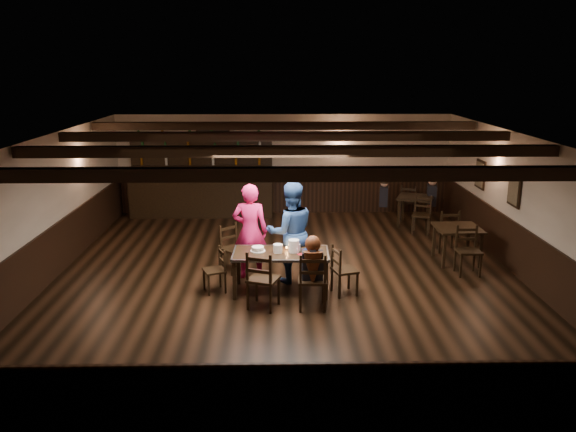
{
  "coord_description": "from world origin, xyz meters",
  "views": [
    {
      "loc": [
        -0.17,
        -10.14,
        3.96
      ],
      "look_at": [
        0.02,
        0.2,
        1.18
      ],
      "focal_mm": 35.0,
      "sensor_mm": 36.0,
      "label": 1
    }
  ],
  "objects_px": {
    "chair_near_left": "(261,276)",
    "bar_counter": "(202,189)",
    "dining_table": "(281,256)",
    "woman_pink": "(250,231)",
    "cake": "(258,249)",
    "chair_near_right": "(313,277)",
    "man_blue": "(291,232)"
  },
  "relations": [
    {
      "from": "woman_pink",
      "to": "cake",
      "type": "height_order",
      "value": "woman_pink"
    },
    {
      "from": "cake",
      "to": "bar_counter",
      "type": "bearing_deg",
      "value": 107.52
    },
    {
      "from": "dining_table",
      "to": "cake",
      "type": "relative_size",
      "value": 6.41
    },
    {
      "from": "cake",
      "to": "bar_counter",
      "type": "xyz_separation_m",
      "value": [
        -1.69,
        5.34,
        -0.07
      ]
    },
    {
      "from": "man_blue",
      "to": "dining_table",
      "type": "bearing_deg",
      "value": 60.77
    },
    {
      "from": "man_blue",
      "to": "chair_near_left",
      "type": "bearing_deg",
      "value": 57.88
    },
    {
      "from": "chair_near_right",
      "to": "man_blue",
      "type": "height_order",
      "value": "man_blue"
    },
    {
      "from": "cake",
      "to": "man_blue",
      "type": "bearing_deg",
      "value": 39.92
    },
    {
      "from": "chair_near_left",
      "to": "bar_counter",
      "type": "relative_size",
      "value": 0.25
    },
    {
      "from": "dining_table",
      "to": "woman_pink",
      "type": "relative_size",
      "value": 0.94
    },
    {
      "from": "dining_table",
      "to": "woman_pink",
      "type": "xyz_separation_m",
      "value": [
        -0.57,
        0.73,
        0.24
      ]
    },
    {
      "from": "chair_near_left",
      "to": "bar_counter",
      "type": "xyz_separation_m",
      "value": [
        -1.77,
        6.16,
        0.13
      ]
    },
    {
      "from": "dining_table",
      "to": "chair_near_right",
      "type": "relative_size",
      "value": 1.73
    },
    {
      "from": "bar_counter",
      "to": "man_blue",
      "type": "bearing_deg",
      "value": -64.77
    },
    {
      "from": "dining_table",
      "to": "bar_counter",
      "type": "xyz_separation_m",
      "value": [
        -2.09,
        5.41,
        0.04
      ]
    },
    {
      "from": "woman_pink",
      "to": "bar_counter",
      "type": "relative_size",
      "value": 0.46
    },
    {
      "from": "chair_near_right",
      "to": "cake",
      "type": "height_order",
      "value": "chair_near_right"
    },
    {
      "from": "dining_table",
      "to": "man_blue",
      "type": "bearing_deg",
      "value": 71.52
    },
    {
      "from": "woman_pink",
      "to": "dining_table",
      "type": "bearing_deg",
      "value": 133.91
    },
    {
      "from": "chair_near_left",
      "to": "bar_counter",
      "type": "height_order",
      "value": "bar_counter"
    },
    {
      "from": "chair_near_left",
      "to": "man_blue",
      "type": "height_order",
      "value": "man_blue"
    },
    {
      "from": "chair_near_right",
      "to": "man_blue",
      "type": "relative_size",
      "value": 0.53
    },
    {
      "from": "bar_counter",
      "to": "woman_pink",
      "type": "bearing_deg",
      "value": -71.97
    },
    {
      "from": "cake",
      "to": "chair_near_left",
      "type": "bearing_deg",
      "value": -84.25
    },
    {
      "from": "chair_near_right",
      "to": "woman_pink",
      "type": "distance_m",
      "value": 1.9
    },
    {
      "from": "chair_near_right",
      "to": "bar_counter",
      "type": "distance_m",
      "value": 6.73
    },
    {
      "from": "dining_table",
      "to": "bar_counter",
      "type": "relative_size",
      "value": 0.43
    },
    {
      "from": "chair_near_right",
      "to": "cake",
      "type": "distance_m",
      "value": 1.28
    },
    {
      "from": "chair_near_right",
      "to": "bar_counter",
      "type": "bearing_deg",
      "value": 112.86
    },
    {
      "from": "dining_table",
      "to": "woman_pink",
      "type": "distance_m",
      "value": 0.96
    },
    {
      "from": "chair_near_left",
      "to": "chair_near_right",
      "type": "xyz_separation_m",
      "value": [
        0.85,
        -0.04,
        -0.01
      ]
    },
    {
      "from": "chair_near_left",
      "to": "bar_counter",
      "type": "bearing_deg",
      "value": 106.02
    }
  ]
}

